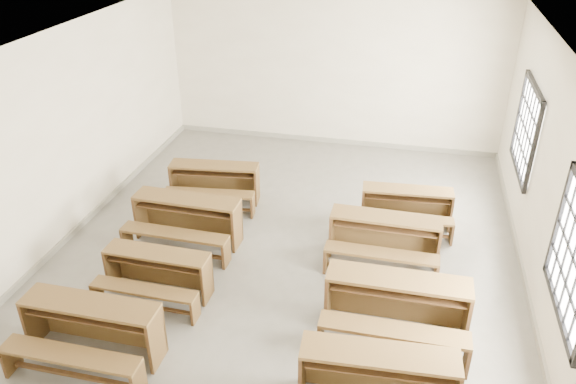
% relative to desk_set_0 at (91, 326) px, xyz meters
% --- Properties ---
extents(room, '(8.50, 8.50, 3.20)m').
position_rel_desk_set_0_xyz_m(room, '(1.84, 2.72, 1.71)').
color(room, slate).
rests_on(room, ground).
extents(desk_set_0, '(1.65, 0.86, 0.74)m').
position_rel_desk_set_0_xyz_m(desk_set_0, '(0.00, 0.00, 0.00)').
color(desk_set_0, brown).
rests_on(desk_set_0, ground).
extents(desk_set_1, '(1.47, 0.78, 0.65)m').
position_rel_desk_set_0_xyz_m(desk_set_1, '(0.26, 1.25, -0.05)').
color(desk_set_1, brown).
rests_on(desk_set_1, ground).
extents(desk_set_2, '(1.69, 0.91, 0.75)m').
position_rel_desk_set_0_xyz_m(desk_set_2, '(0.15, 2.57, 0.01)').
color(desk_set_2, brown).
rests_on(desk_set_2, ground).
extents(desk_set_3, '(1.64, 0.98, 0.70)m').
position_rel_desk_set_0_xyz_m(desk_set_3, '(0.14, 3.90, -0.02)').
color(desk_set_3, brown).
rests_on(desk_set_3, ground).
extents(desk_set_4, '(1.70, 0.96, 0.74)m').
position_rel_desk_set_0_xyz_m(desk_set_4, '(3.36, -0.04, 0.00)').
color(desk_set_4, brown).
rests_on(desk_set_4, ground).
extents(desk_set_5, '(1.76, 0.91, 0.79)m').
position_rel_desk_set_0_xyz_m(desk_set_5, '(3.48, 1.21, 0.03)').
color(desk_set_5, brown).
rests_on(desk_set_5, ground).
extents(desk_set_6, '(1.63, 0.86, 0.73)m').
position_rel_desk_set_0_xyz_m(desk_set_6, '(3.21, 2.75, -0.01)').
color(desk_set_6, brown).
rests_on(desk_set_6, ground).
extents(desk_set_7, '(1.51, 0.86, 0.66)m').
position_rel_desk_set_0_xyz_m(desk_set_7, '(3.49, 3.83, -0.05)').
color(desk_set_7, brown).
rests_on(desk_set_7, ground).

